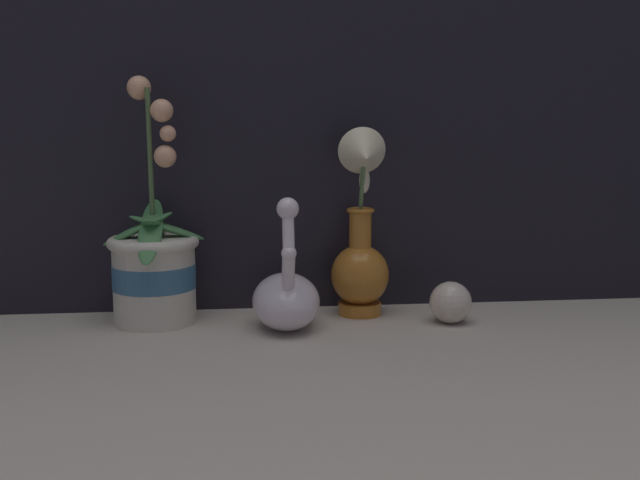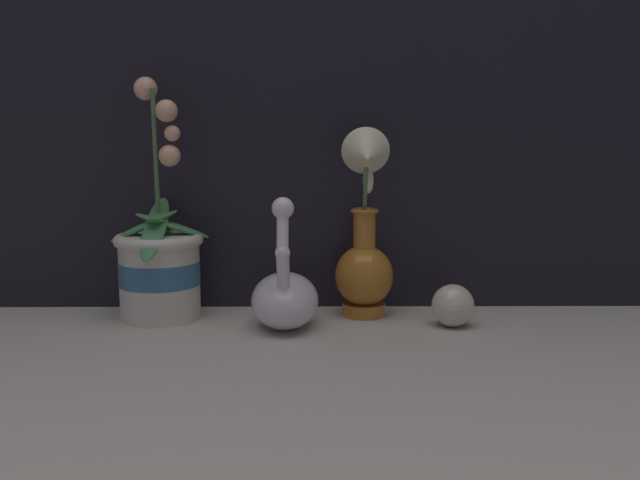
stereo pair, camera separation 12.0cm
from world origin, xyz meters
name	(u,v)px [view 2 (the right image)]	position (x,y,z in m)	size (l,w,h in m)	color
ground_plane	(299,347)	(0.00, 0.00, 0.00)	(2.80, 2.80, 0.00)	#BCB2A3
orchid_potted_plant	(160,262)	(-0.24, 0.17, 0.10)	(0.17, 0.20, 0.40)	beige
swan_figurine	(285,295)	(-0.03, 0.11, 0.05)	(0.11, 0.18, 0.22)	white
blue_vase	(365,250)	(0.11, 0.18, 0.11)	(0.10, 0.12, 0.32)	#B26B23
glass_sphere	(453,306)	(0.25, 0.11, 0.03)	(0.07, 0.07, 0.07)	beige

